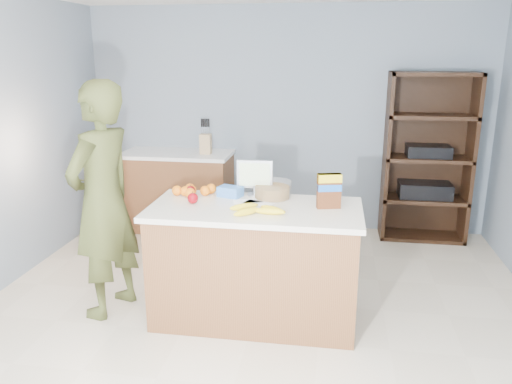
# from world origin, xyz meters

# --- Properties ---
(floor) EXTENTS (4.50, 5.00, 0.02)m
(floor) POSITION_xyz_m (0.00, 0.00, 0.00)
(floor) COLOR beige
(floor) RESTS_ON ground
(walls) EXTENTS (4.52, 5.02, 2.51)m
(walls) POSITION_xyz_m (0.00, 0.00, 1.65)
(walls) COLOR gray
(walls) RESTS_ON ground
(counter_peninsula) EXTENTS (1.56, 0.76, 0.90)m
(counter_peninsula) POSITION_xyz_m (0.00, 0.30, 0.42)
(counter_peninsula) COLOR brown
(counter_peninsula) RESTS_ON ground
(back_cabinet) EXTENTS (1.24, 0.62, 0.90)m
(back_cabinet) POSITION_xyz_m (-1.20, 2.20, 0.45)
(back_cabinet) COLOR brown
(back_cabinet) RESTS_ON ground
(shelving_unit) EXTENTS (0.90, 0.40, 1.80)m
(shelving_unit) POSITION_xyz_m (1.55, 2.35, 0.86)
(shelving_unit) COLOR black
(shelving_unit) RESTS_ON ground
(person) EXTENTS (0.59, 0.75, 1.81)m
(person) POSITION_xyz_m (-1.16, 0.25, 0.91)
(person) COLOR #3C421D
(person) RESTS_ON ground
(knife_block) EXTENTS (0.12, 0.10, 0.31)m
(knife_block) POSITION_xyz_m (-0.85, 2.18, 1.02)
(knife_block) COLOR tan
(knife_block) RESTS_ON back_cabinet
(envelopes) EXTENTS (0.33, 0.21, 0.00)m
(envelopes) POSITION_xyz_m (-0.03, 0.41, 0.90)
(envelopes) COLOR white
(envelopes) RESTS_ON counter_peninsula
(bananas) EXTENTS (0.43, 0.29, 0.05)m
(bananas) POSITION_xyz_m (0.05, 0.16, 0.92)
(bananas) COLOR yellow
(bananas) RESTS_ON counter_peninsula
(apples) EXTENTS (0.16, 0.27, 0.08)m
(apples) POSITION_xyz_m (-0.51, 0.41, 0.94)
(apples) COLOR maroon
(apples) RESTS_ON counter_peninsula
(oranges) EXTENTS (0.33, 0.23, 0.08)m
(oranges) POSITION_xyz_m (-0.53, 0.53, 0.94)
(oranges) COLOR orange
(oranges) RESTS_ON counter_peninsula
(blue_carton) EXTENTS (0.21, 0.17, 0.08)m
(blue_carton) POSITION_xyz_m (-0.23, 0.54, 0.94)
(blue_carton) COLOR blue
(blue_carton) RESTS_ON counter_peninsula
(salad_bowl) EXTENTS (0.30, 0.30, 0.13)m
(salad_bowl) POSITION_xyz_m (0.09, 0.56, 0.96)
(salad_bowl) COLOR #267219
(salad_bowl) RESTS_ON counter_peninsula
(tv) EXTENTS (0.28, 0.12, 0.28)m
(tv) POSITION_xyz_m (-0.05, 0.61, 1.06)
(tv) COLOR silver
(tv) RESTS_ON counter_peninsula
(cereal_box) EXTENTS (0.18, 0.10, 0.26)m
(cereal_box) POSITION_xyz_m (0.53, 0.36, 1.05)
(cereal_box) COLOR #592B14
(cereal_box) RESTS_ON counter_peninsula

